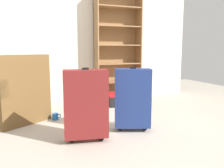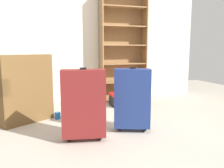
% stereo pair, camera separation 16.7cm
% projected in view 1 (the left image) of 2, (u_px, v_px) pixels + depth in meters
% --- Properties ---
extents(ground_plane, '(7.89, 7.89, 0.00)m').
position_uv_depth(ground_plane, '(123.00, 137.00, 2.59)').
color(ground_plane, '#B2A899').
extents(back_wall, '(4.51, 0.10, 2.60)m').
position_uv_depth(back_wall, '(80.00, 31.00, 4.31)').
color(back_wall, beige).
rests_on(back_wall, ground).
extents(bookshelf, '(0.88, 0.29, 2.07)m').
position_uv_depth(bookshelf, '(117.00, 46.00, 4.44)').
color(bookshelf, olive).
rests_on(bookshelf, ground).
extents(armchair, '(0.96, 0.96, 0.90)m').
position_uv_depth(armchair, '(15.00, 98.00, 3.14)').
color(armchair, brown).
rests_on(armchair, ground).
extents(mug, '(0.12, 0.08, 0.10)m').
position_uv_depth(mug, '(55.00, 116.00, 3.22)').
color(mug, '#1959A5').
rests_on(mug, ground).
extents(storage_box, '(0.51, 0.30, 0.22)m').
position_uv_depth(storage_box, '(121.00, 98.00, 4.07)').
color(storage_box, black).
rests_on(storage_box, ground).
extents(suitcase_navy_blue, '(0.46, 0.32, 0.76)m').
position_uv_depth(suitcase_navy_blue, '(133.00, 98.00, 2.75)').
color(suitcase_navy_blue, navy).
rests_on(suitcase_navy_blue, ground).
extents(suitcase_dark_red, '(0.48, 0.26, 0.78)m').
position_uv_depth(suitcase_dark_red, '(86.00, 104.00, 2.42)').
color(suitcase_dark_red, maroon).
rests_on(suitcase_dark_red, ground).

